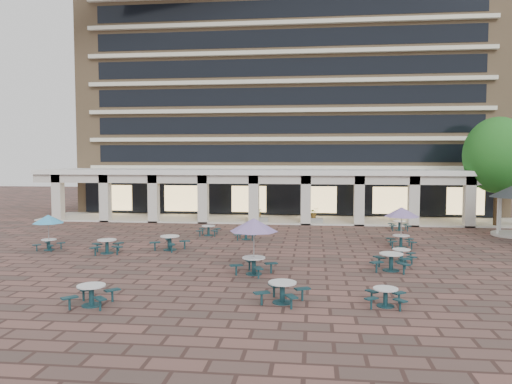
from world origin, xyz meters
The scene contains 19 objects.
ground centered at (0.00, 0.00, 0.00)m, with size 120.00×120.00×0.00m, color brown.
apartment_building centered at (0.00, 25.47, 12.60)m, with size 40.00×15.50×25.20m.
retail_arcade centered at (0.00, 14.80, 3.00)m, with size 42.00×6.60×4.40m.
picnic_table_0 centered at (-5.35, -10.70, 0.46)m, with size 1.76×1.76×0.77m.
picnic_table_1 centered at (1.59, -9.54, 0.48)m, with size 2.13×2.13×0.80m.
picnic_table_2 centered at (5.36, -9.54, 0.41)m, with size 1.66×1.66×0.68m.
picnic_table_4 centered at (-12.69, -0.50, 1.76)m, with size 1.79×1.79×2.07m.
picnic_table_5 centered at (-5.65, 0.38, 0.50)m, with size 2.29×2.29×0.84m.
picnic_table_6 centered at (-0.02, -5.13, 2.22)m, with size 2.26×2.26×2.61m.
picnic_table_7 centered at (6.45, -3.64, 0.51)m, with size 2.18×2.18×0.85m.
picnic_table_8 centered at (-8.89, -1.07, 0.48)m, with size 2.14×2.14×0.80m.
picnic_table_9 centered at (-4.53, 5.95, 0.42)m, with size 1.61×1.61×0.70m.
picnic_table_10 centered at (7.28, -1.55, 0.41)m, with size 1.67×1.67×0.68m.
picnic_table_11 centered at (7.99, 2.75, 2.07)m, with size 2.11×2.11×2.43m.
picnic_table_12 centered at (-1.71, 4.59, 0.40)m, with size 1.49×1.49×0.66m.
picnic_table_13 centered at (9.10, 10.00, 0.43)m, with size 1.66×1.66×0.71m.
tree_east_c centered at (16.91, 12.85, 5.61)m, with size 5.15×5.15×8.58m.
planter_left centered at (-1.75, 12.90, 0.47)m, with size 1.50×0.71×1.21m.
planter_right centered at (2.76, 12.90, 0.57)m, with size 1.50×0.84×1.34m.
Camera 1 is at (2.71, -27.85, 5.45)m, focal length 35.00 mm.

